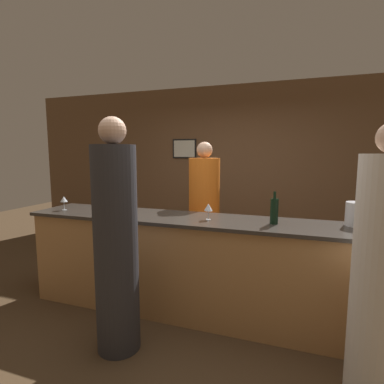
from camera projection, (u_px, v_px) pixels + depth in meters
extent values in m
plane|color=#4C3823|center=(192.00, 312.00, 3.16)|extent=(14.00, 14.00, 0.00)
cube|color=brown|center=(236.00, 169.00, 5.11)|extent=(8.00, 0.06, 2.80)
cube|color=black|center=(184.00, 149.00, 5.32)|extent=(0.44, 0.02, 0.34)
cube|color=silver|center=(184.00, 149.00, 5.31)|extent=(0.39, 0.00, 0.29)
cube|color=#B27F4C|center=(192.00, 268.00, 3.10)|extent=(3.53, 0.59, 0.98)
cube|color=#332D28|center=(192.00, 219.00, 3.03)|extent=(3.59, 0.65, 0.04)
cylinder|color=orange|center=(204.00, 222.00, 3.78)|extent=(0.39, 0.39, 1.61)
sphere|color=tan|center=(205.00, 150.00, 3.67)|extent=(0.20, 0.20, 0.20)
cylinder|color=silver|center=(381.00, 283.00, 1.93)|extent=(0.36, 0.36, 1.66)
cylinder|color=#2D2D33|center=(116.00, 250.00, 2.48)|extent=(0.36, 0.36, 1.73)
sphere|color=tan|center=(112.00, 131.00, 2.36)|extent=(0.22, 0.22, 0.22)
cylinder|color=black|center=(274.00, 211.00, 2.75)|extent=(0.07, 0.07, 0.24)
cylinder|color=black|center=(275.00, 195.00, 2.73)|extent=(0.03, 0.03, 0.07)
cylinder|color=#19381E|center=(108.00, 204.00, 3.16)|extent=(0.07, 0.07, 0.23)
cylinder|color=#19381E|center=(108.00, 190.00, 3.14)|extent=(0.03, 0.03, 0.07)
cylinder|color=silver|center=(356.00, 214.00, 2.68)|extent=(0.18, 0.18, 0.22)
cylinder|color=silver|center=(64.00, 210.00, 3.44)|extent=(0.05, 0.05, 0.00)
cylinder|color=silver|center=(64.00, 206.00, 3.44)|extent=(0.01, 0.01, 0.09)
cone|color=silver|center=(64.00, 199.00, 3.43)|extent=(0.08, 0.08, 0.06)
cylinder|color=silver|center=(126.00, 215.00, 3.18)|extent=(0.05, 0.05, 0.00)
cylinder|color=silver|center=(126.00, 210.00, 3.17)|extent=(0.01, 0.01, 0.09)
cone|color=silver|center=(126.00, 203.00, 3.16)|extent=(0.07, 0.07, 0.08)
cylinder|color=silver|center=(208.00, 219.00, 2.94)|extent=(0.05, 0.05, 0.00)
cylinder|color=silver|center=(208.00, 215.00, 2.94)|extent=(0.01, 0.01, 0.09)
cone|color=silver|center=(208.00, 207.00, 2.93)|extent=(0.08, 0.08, 0.07)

